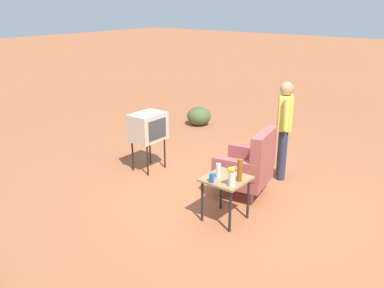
{
  "coord_description": "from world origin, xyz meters",
  "views": [
    {
      "loc": [
        4.9,
        2.94,
        2.84
      ],
      "look_at": [
        0.05,
        -0.91,
        0.65
      ],
      "focal_mm": 37.87,
      "sensor_mm": 36.0,
      "label": 1
    }
  ],
  "objects": [
    {
      "name": "soda_can_blue",
      "position": [
        1.0,
        0.17,
        0.69
      ],
      "size": [
        0.07,
        0.07,
        0.12
      ],
      "primitive_type": "cylinder",
      "color": "blue",
      "rests_on": "side_table"
    },
    {
      "name": "armchair",
      "position": [
        -0.06,
        0.09,
        0.5
      ],
      "size": [
        0.9,
        0.91,
        1.06
      ],
      "color": "#937047",
      "rests_on": "ground"
    },
    {
      "name": "bottle_tall_amber",
      "position": [
        0.73,
        0.42,
        0.78
      ],
      "size": [
        0.07,
        0.07,
        0.3
      ],
      "primitive_type": "cylinder",
      "color": "brown",
      "rests_on": "side_table"
    },
    {
      "name": "tv_on_stand",
      "position": [
        0.13,
        -1.82,
        0.78
      ],
      "size": [
        0.6,
        0.46,
        1.03
      ],
      "color": "black",
      "rests_on": "ground"
    },
    {
      "name": "person_standing",
      "position": [
        -1.01,
        0.17,
        0.94
      ],
      "size": [
        0.51,
        0.37,
        1.64
      ],
      "color": "#2D3347",
      "rests_on": "ground"
    },
    {
      "name": "flower_vase",
      "position": [
        0.93,
        0.43,
        0.77
      ],
      "size": [
        0.15,
        0.1,
        0.27
      ],
      "color": "silver",
      "rests_on": "side_table"
    },
    {
      "name": "shrub_near",
      "position": [
        -2.6,
        -2.8,
        0.22
      ],
      "size": [
        0.58,
        0.58,
        0.44
      ],
      "primitive_type": "ellipsoid",
      "color": "#475B33",
      "rests_on": "ground"
    },
    {
      "name": "bottle_short_clear",
      "position": [
        0.82,
        0.15,
        0.73
      ],
      "size": [
        0.06,
        0.06,
        0.2
      ],
      "primitive_type": "cylinder",
      "color": "silver",
      "rests_on": "side_table"
    },
    {
      "name": "side_table",
      "position": [
        0.77,
        0.24,
        0.53
      ],
      "size": [
        0.56,
        0.56,
        0.63
      ],
      "color": "black",
      "rests_on": "ground"
    },
    {
      "name": "ground_plane",
      "position": [
        0.0,
        0.0,
        0.0
      ],
      "size": [
        60.0,
        60.0,
        0.0
      ],
      "primitive_type": "plane",
      "color": "#A05B38"
    }
  ]
}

